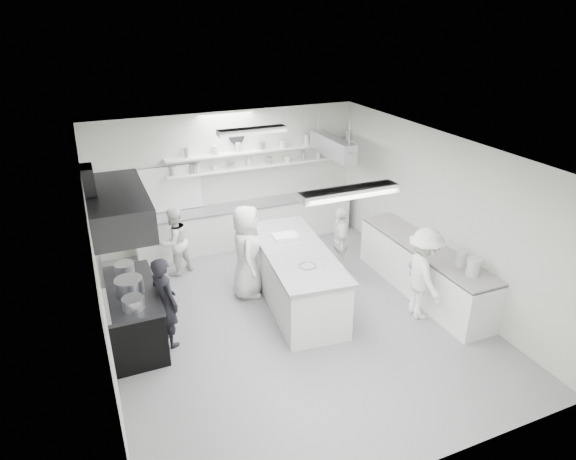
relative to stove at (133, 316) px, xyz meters
name	(u,v)px	position (x,y,z in m)	size (l,w,h in m)	color
floor	(291,317)	(2.60, -0.40, -0.46)	(6.00, 7.00, 0.02)	#9C9C9C
ceiling	(291,151)	(2.60, -0.40, 2.56)	(6.00, 7.00, 0.02)	white
wall_back	(229,179)	(2.60, 3.10, 1.05)	(6.00, 0.04, 3.00)	beige
wall_front	(422,371)	(2.60, -3.90, 1.05)	(6.00, 0.04, 3.00)	beige
wall_left	(99,275)	(-0.40, -0.40, 1.05)	(0.04, 7.00, 3.00)	beige
wall_right	(438,213)	(5.60, -0.40, 1.05)	(0.04, 7.00, 3.00)	beige
stove	(133,316)	(0.00, 0.00, 0.00)	(0.80, 1.80, 0.90)	black
exhaust_hood	(117,207)	(0.00, 0.00, 1.90)	(0.85, 2.00, 0.50)	#29292B
back_counter	(248,224)	(2.90, 2.80, 0.01)	(5.00, 0.60, 0.92)	white
shelf_lower	(260,166)	(3.30, 2.97, 1.30)	(4.20, 0.26, 0.04)	white
shelf_upper	(260,151)	(3.30, 2.97, 1.65)	(4.20, 0.26, 0.04)	white
pass_through_window	(171,189)	(1.30, 3.08, 1.00)	(1.30, 0.04, 1.00)	black
wall_clock	(236,136)	(2.80, 3.06, 2.00)	(0.32, 0.32, 0.05)	white
right_counter	(423,270)	(5.25, -0.60, 0.02)	(0.74, 3.30, 0.94)	white
pot_rack	(332,146)	(4.60, 2.00, 1.85)	(0.30, 1.60, 0.40)	#A9ACB2
light_fixture_front	(349,192)	(2.60, -2.20, 2.49)	(1.30, 0.25, 0.10)	white
light_fixture_rear	(252,131)	(2.60, 1.40, 2.49)	(1.30, 0.25, 0.10)	white
prep_island	(296,277)	(2.88, 0.02, 0.07)	(1.05, 2.81, 1.04)	white
stove_pot	(129,287)	(0.00, -0.13, 0.61)	(0.43, 0.43, 0.29)	#A9ACB2
cook_stove	(165,302)	(0.49, -0.31, 0.32)	(0.56, 0.37, 1.55)	black
cook_back	(174,242)	(1.08, 1.97, 0.26)	(0.69, 0.54, 1.43)	white
cook_island_left	(247,252)	(2.16, 0.63, 0.45)	(0.88, 0.57, 1.79)	white
cook_island_right	(340,242)	(4.14, 0.64, 0.28)	(0.85, 0.35, 1.45)	white
cook_right	(423,274)	(4.72, -1.24, 0.39)	(1.08, 0.62, 1.67)	white
bowl_island_a	(307,267)	(2.80, -0.63, 0.62)	(0.27, 0.27, 0.07)	#A9ACB2
bowl_island_b	(295,244)	(2.97, 0.25, 0.62)	(0.19, 0.19, 0.06)	white
bowl_right	(423,240)	(5.38, -0.34, 0.52)	(0.22, 0.22, 0.05)	white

